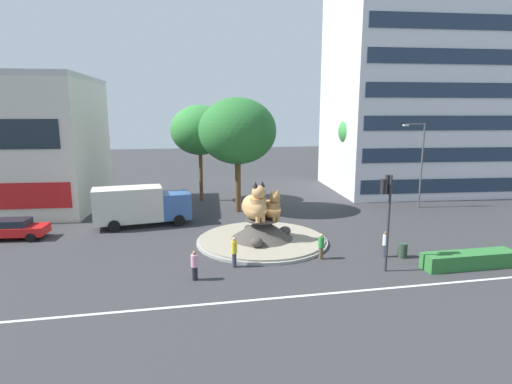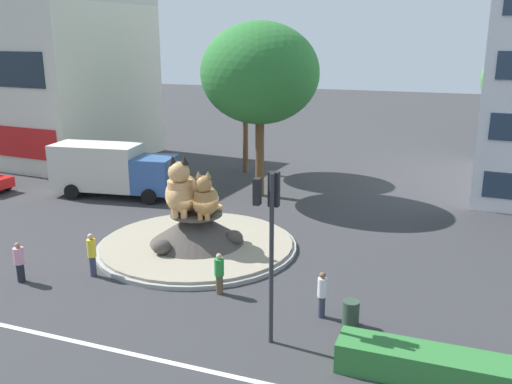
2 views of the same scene
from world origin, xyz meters
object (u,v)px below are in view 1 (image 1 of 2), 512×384
at_px(cat_statue_tabby, 272,208).
at_px(delivery_box_truck, 140,205).
at_px(broadleaf_tree_behind_island, 238,131).
at_px(streetlight_arm, 420,160).
at_px(litter_bin, 403,250).
at_px(second_tree_near_tower, 361,132).
at_px(pedestrian_white_shirt, 385,243).
at_px(pedestrian_yellow_shirt, 234,251).
at_px(traffic_light_mast, 387,202).
at_px(pedestrian_green_shirt, 321,246).
at_px(third_tree_left, 200,130).
at_px(pedestrian_pink_shirt, 195,265).
at_px(cat_statue_calico, 255,205).
at_px(sedan_on_far_lane, 14,229).
at_px(office_tower, 420,80).

xyz_separation_m(cat_statue_tabby, delivery_box_truck, (-9.17, 6.25, -0.78)).
height_order(broadleaf_tree_behind_island, delivery_box_truck, broadleaf_tree_behind_island).
xyz_separation_m(streetlight_arm, litter_bin, (-8.66, -12.13, -4.09)).
xyz_separation_m(second_tree_near_tower, pedestrian_white_shirt, (-7.08, -19.05, -5.91)).
bearing_deg(pedestrian_yellow_shirt, traffic_light_mast, 104.83).
relative_size(cat_statue_tabby, pedestrian_green_shirt, 1.44).
xyz_separation_m(cat_statue_tabby, pedestrian_green_shirt, (2.25, -3.63, -1.62)).
bearing_deg(pedestrian_white_shirt, litter_bin, 4.91).
xyz_separation_m(third_tree_left, pedestrian_pink_shirt, (-1.56, -20.08, -6.31)).
distance_m(cat_statue_calico, delivery_box_truck, 10.22).
relative_size(cat_statue_tabby, sedan_on_far_lane, 0.52).
bearing_deg(second_tree_near_tower, sedan_on_far_lane, -161.04).
bearing_deg(third_tree_left, litter_bin, -59.52).
bearing_deg(third_tree_left, broadleaf_tree_behind_island, -60.50).
distance_m(cat_statue_calico, pedestrian_white_shirt, 8.62).
distance_m(cat_statue_tabby, delivery_box_truck, 11.12).
bearing_deg(pedestrian_yellow_shirt, streetlight_arm, 151.15).
xyz_separation_m(cat_statue_calico, second_tree_near_tower, (14.46, 14.98, 4.11)).
bearing_deg(litter_bin, traffic_light_mast, -141.63).
relative_size(cat_statue_calico, traffic_light_mast, 0.53).
distance_m(pedestrian_pink_shirt, delivery_box_truck, 12.23).
bearing_deg(cat_statue_calico, office_tower, 110.17).
height_order(streetlight_arm, sedan_on_far_lane, streetlight_arm).
relative_size(cat_statue_tabby, streetlight_arm, 0.29).
bearing_deg(litter_bin, cat_statue_tabby, 149.33).
height_order(pedestrian_yellow_shirt, delivery_box_truck, delivery_box_truck).
bearing_deg(litter_bin, sedan_on_far_lane, 160.90).
xyz_separation_m(delivery_box_truck, litter_bin, (16.47, -10.58, -1.23)).
xyz_separation_m(pedestrian_yellow_shirt, pedestrian_pink_shirt, (-2.32, -1.44, -0.11)).
relative_size(traffic_light_mast, litter_bin, 6.06).
bearing_deg(pedestrian_green_shirt, sedan_on_far_lane, 56.12).
height_order(cat_statue_calico, pedestrian_pink_shirt, cat_statue_calico).
height_order(cat_statue_calico, third_tree_left, third_tree_left).
bearing_deg(traffic_light_mast, streetlight_arm, -41.38).
relative_size(streetlight_arm, sedan_on_far_lane, 1.78).
bearing_deg(cat_statue_tabby, broadleaf_tree_behind_island, 167.77).
bearing_deg(pedestrian_pink_shirt, pedestrian_green_shirt, -177.01).
relative_size(third_tree_left, pedestrian_green_shirt, 6.00).
distance_m(cat_statue_calico, third_tree_left, 15.59).
bearing_deg(second_tree_near_tower, third_tree_left, -179.00).
bearing_deg(pedestrian_green_shirt, pedestrian_white_shirt, -108.14).
relative_size(cat_statue_tabby, office_tower, 0.09).
distance_m(second_tree_near_tower, streetlight_arm, 7.99).
height_order(pedestrian_yellow_shirt, sedan_on_far_lane, pedestrian_yellow_shirt).
height_order(cat_statue_tabby, pedestrian_yellow_shirt, cat_statue_tabby).
bearing_deg(sedan_on_far_lane, second_tree_near_tower, 24.75).
distance_m(cat_statue_tabby, litter_bin, 8.73).
bearing_deg(second_tree_near_tower, pedestrian_yellow_shirt, -131.00).
height_order(pedestrian_green_shirt, delivery_box_truck, delivery_box_truck).
bearing_deg(third_tree_left, sedan_on_far_lane, -143.12).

